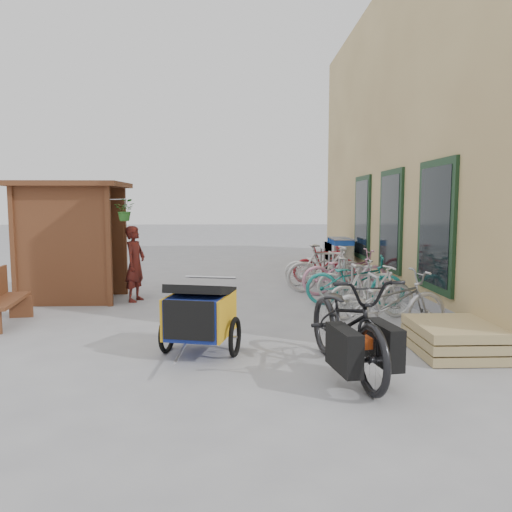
{
  "coord_description": "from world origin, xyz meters",
  "views": [
    {
      "loc": [
        0.2,
        -7.71,
        1.97
      ],
      "look_at": [
        0.5,
        1.5,
        1.0
      ],
      "focal_mm": 35.0,
      "sensor_mm": 36.0,
      "label": 1
    }
  ],
  "objects_px": {
    "person_kiosk": "(135,264)",
    "kiosk": "(67,224)",
    "bike_3": "(354,280)",
    "bike_6": "(322,267)",
    "child_trailer": "(200,312)",
    "bike_7": "(325,264)",
    "pallet_stack": "(453,338)",
    "cargo_bike": "(348,324)",
    "bike_2": "(355,281)",
    "bike_5": "(326,268)",
    "bike_0": "(388,302)",
    "shopping_carts": "(337,252)",
    "bike_4": "(345,272)",
    "bench": "(0,297)",
    "bike_1": "(371,292)"
  },
  "relations": [
    {
      "from": "pallet_stack",
      "to": "bench",
      "type": "height_order",
      "value": "bench"
    },
    {
      "from": "person_kiosk",
      "to": "kiosk",
      "type": "bearing_deg",
      "value": 100.71
    },
    {
      "from": "bike_1",
      "to": "bike_6",
      "type": "relative_size",
      "value": 0.89
    },
    {
      "from": "shopping_carts",
      "to": "bike_4",
      "type": "xyz_separation_m",
      "value": [
        -0.52,
        -3.56,
        -0.1
      ]
    },
    {
      "from": "cargo_bike",
      "to": "bike_0",
      "type": "xyz_separation_m",
      "value": [
        1.0,
        1.74,
        -0.1
      ]
    },
    {
      "from": "bike_0",
      "to": "bike_6",
      "type": "distance_m",
      "value": 4.41
    },
    {
      "from": "pallet_stack",
      "to": "bench",
      "type": "relative_size",
      "value": 0.81
    },
    {
      "from": "bike_0",
      "to": "shopping_carts",
      "type": "bearing_deg",
      "value": -13.41
    },
    {
      "from": "pallet_stack",
      "to": "bike_3",
      "type": "distance_m",
      "value": 3.59
    },
    {
      "from": "bike_1",
      "to": "bench",
      "type": "bearing_deg",
      "value": 81.9
    },
    {
      "from": "bike_0",
      "to": "bike_4",
      "type": "bearing_deg",
      "value": -9.3
    },
    {
      "from": "bike_1",
      "to": "child_trailer",
      "type": "bearing_deg",
      "value": 113.8
    },
    {
      "from": "person_kiosk",
      "to": "bike_7",
      "type": "height_order",
      "value": "person_kiosk"
    },
    {
      "from": "bike_7",
      "to": "kiosk",
      "type": "bearing_deg",
      "value": 105.71
    },
    {
      "from": "bike_0",
      "to": "bike_2",
      "type": "height_order",
      "value": "bike_2"
    },
    {
      "from": "bench",
      "to": "bike_1",
      "type": "xyz_separation_m",
      "value": [
        6.1,
        0.24,
        0.01
      ]
    },
    {
      "from": "bike_2",
      "to": "pallet_stack",
      "type": "bearing_deg",
      "value": -156.88
    },
    {
      "from": "pallet_stack",
      "to": "person_kiosk",
      "type": "height_order",
      "value": "person_kiosk"
    },
    {
      "from": "bike_3",
      "to": "bike_1",
      "type": "bearing_deg",
      "value": -170.4
    },
    {
      "from": "pallet_stack",
      "to": "bike_7",
      "type": "height_order",
      "value": "bike_7"
    },
    {
      "from": "bike_7",
      "to": "cargo_bike",
      "type": "bearing_deg",
      "value": 168.65
    },
    {
      "from": "cargo_bike",
      "to": "bike_6",
      "type": "xyz_separation_m",
      "value": [
        0.72,
        6.14,
        -0.11
      ]
    },
    {
      "from": "bike_3",
      "to": "bike_6",
      "type": "height_order",
      "value": "bike_6"
    },
    {
      "from": "bike_2",
      "to": "bike_4",
      "type": "bearing_deg",
      "value": 8.97
    },
    {
      "from": "shopping_carts",
      "to": "cargo_bike",
      "type": "relative_size",
      "value": 0.82
    },
    {
      "from": "bench",
      "to": "bike_3",
      "type": "bearing_deg",
      "value": 8.02
    },
    {
      "from": "bench",
      "to": "bike_0",
      "type": "relative_size",
      "value": 0.8
    },
    {
      "from": "child_trailer",
      "to": "bike_7",
      "type": "bearing_deg",
      "value": 78.18
    },
    {
      "from": "bench",
      "to": "bike_1",
      "type": "bearing_deg",
      "value": -5.96
    },
    {
      "from": "kiosk",
      "to": "bike_3",
      "type": "distance_m",
      "value": 5.89
    },
    {
      "from": "bike_3",
      "to": "bike_2",
      "type": "bearing_deg",
      "value": -179.58
    },
    {
      "from": "bike_7",
      "to": "pallet_stack",
      "type": "bearing_deg",
      "value": -177.09
    },
    {
      "from": "bench",
      "to": "cargo_bike",
      "type": "xyz_separation_m",
      "value": [
        5.12,
        -2.45,
        0.12
      ]
    },
    {
      "from": "person_kiosk",
      "to": "cargo_bike",
      "type": "bearing_deg",
      "value": -126.71
    },
    {
      "from": "cargo_bike",
      "to": "bike_5",
      "type": "bearing_deg",
      "value": 73.28
    },
    {
      "from": "bike_2",
      "to": "cargo_bike",
      "type": "bearing_deg",
      "value": 178.15
    },
    {
      "from": "pallet_stack",
      "to": "child_trailer",
      "type": "bearing_deg",
      "value": 177.85
    },
    {
      "from": "shopping_carts",
      "to": "bike_7",
      "type": "bearing_deg",
      "value": -109.35
    },
    {
      "from": "bike_3",
      "to": "bike_4",
      "type": "distance_m",
      "value": 0.73
    },
    {
      "from": "bench",
      "to": "bike_6",
      "type": "distance_m",
      "value": 6.9
    },
    {
      "from": "bike_4",
      "to": "child_trailer",
      "type": "bearing_deg",
      "value": 142.46
    },
    {
      "from": "pallet_stack",
      "to": "bike_5",
      "type": "distance_m",
      "value": 4.74
    },
    {
      "from": "bike_7",
      "to": "bike_0",
      "type": "bearing_deg",
      "value": 177.78
    },
    {
      "from": "cargo_bike",
      "to": "bike_5",
      "type": "xyz_separation_m",
      "value": [
        0.68,
        5.35,
        -0.04
      ]
    },
    {
      "from": "cargo_bike",
      "to": "bike_0",
      "type": "relative_size",
      "value": 1.26
    },
    {
      "from": "bike_3",
      "to": "bike_4",
      "type": "height_order",
      "value": "bike_4"
    },
    {
      "from": "child_trailer",
      "to": "bike_2",
      "type": "height_order",
      "value": "bike_2"
    },
    {
      "from": "person_kiosk",
      "to": "bike_2",
      "type": "relative_size",
      "value": 0.81
    },
    {
      "from": "cargo_bike",
      "to": "person_kiosk",
      "type": "xyz_separation_m",
      "value": [
        -3.36,
        4.44,
        0.18
      ]
    },
    {
      "from": "child_trailer",
      "to": "bike_1",
      "type": "height_order",
      "value": "child_trailer"
    }
  ]
}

